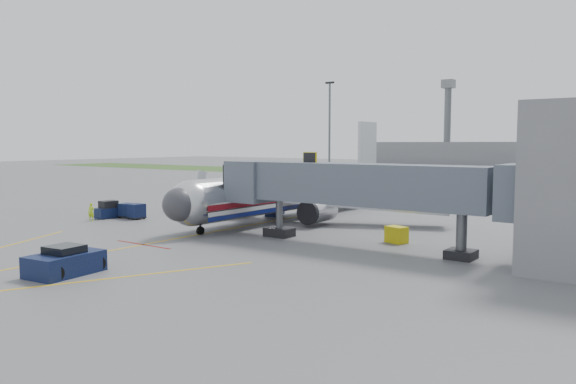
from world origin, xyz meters
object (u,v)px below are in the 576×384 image
Objects in this scene: baggage_tug at (109,210)px; ramp_worker at (91,212)px; belt_loader at (275,211)px; pushback_tug at (65,262)px; airliner at (293,192)px.

ramp_worker reaches higher than baggage_tug.
baggage_tug is 0.67× the size of belt_loader.
baggage_tug reaches higher than pushback_tug.
airliner is at bearing 38.07° from baggage_tug.
baggage_tug is 1.47× the size of ramp_worker.
belt_loader reaches higher than pushback_tug.
baggage_tug is at bearing 73.75° from ramp_worker.
baggage_tug is 2.40m from ramp_worker.
pushback_tug is 1.11× the size of belt_loader.
baggage_tug is 17.02m from belt_loader.
baggage_tug is at bearing -135.69° from belt_loader.
airliner is 3.40m from belt_loader.
pushback_tug is (4.00, -28.16, -1.94)m from airliner.
pushback_tug is 23.17m from ramp_worker.
baggage_tug is at bearing 138.48° from pushback_tug.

